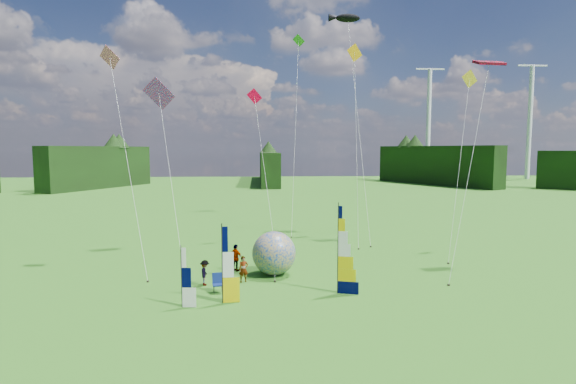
{
  "coord_description": "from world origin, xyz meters",
  "views": [
    {
      "loc": [
        -2.73,
        -21.36,
        7.92
      ],
      "look_at": [
        -1.0,
        4.0,
        5.5
      ],
      "focal_mm": 28.0,
      "sensor_mm": 36.0,
      "label": 1
    }
  ],
  "objects": [
    {
      "name": "turbine_left",
      "position": [
        70.0,
        95.0,
        15.0
      ],
      "size": [
        8.0,
        1.2,
        30.0
      ],
      "primitive_type": null,
      "color": "silver",
      "rests_on": "ground"
    },
    {
      "name": "small_kite_orange",
      "position": [
        5.92,
        17.57,
        9.25
      ],
      "size": [
        7.93,
        12.25,
        18.5
      ],
      "primitive_type": null,
      "rotation": [
        0.0,
        0.0,
        0.36
      ],
      "color": "#F99C09",
      "rests_on": "ground"
    },
    {
      "name": "camp_chair",
      "position": [
        -4.95,
        3.04,
        0.54
      ],
      "size": [
        0.73,
        0.73,
        1.09
      ],
      "primitive_type": null,
      "rotation": [
        0.0,
        0.0,
        0.18
      ],
      "color": "#0A1C52",
      "rests_on": "ground"
    },
    {
      "name": "spectator_b",
      "position": [
        -4.66,
        6.3,
        0.76
      ],
      "size": [
        0.82,
        0.62,
        1.51
      ],
      "primitive_type": "imported",
      "rotation": [
        0.0,
        0.0,
        -0.4
      ],
      "color": "#66594C",
      "rests_on": "ground"
    },
    {
      "name": "feather_banner_main",
      "position": [
        1.64,
        2.52,
        2.43
      ],
      "size": [
        1.29,
        0.46,
        4.87
      ],
      "primitive_type": null,
      "rotation": [
        0.0,
        0.0,
        -0.28
      ],
      "color": "#000333",
      "rests_on": "ground"
    },
    {
      "name": "kite_rainbow_delta",
      "position": [
        -9.29,
        12.75,
        7.36
      ],
      "size": [
        8.19,
        13.15,
        14.72
      ],
      "primitive_type": null,
      "rotation": [
        0.0,
        0.0,
        -0.06
      ],
      "color": "red",
      "rests_on": "ground"
    },
    {
      "name": "small_kite_pink",
      "position": [
        -11.36,
        9.07,
        8.01
      ],
      "size": [
        10.26,
        12.14,
        16.03
      ],
      "primitive_type": null,
      "rotation": [
        0.0,
        0.0,
        -0.38
      ],
      "color": "#DD5775",
      "rests_on": "ground"
    },
    {
      "name": "treeline_ring",
      "position": [
        0.0,
        0.0,
        4.0
      ],
      "size": [
        210.0,
        210.0,
        8.0
      ],
      "primitive_type": null,
      "color": "#16360E",
      "rests_on": "ground"
    },
    {
      "name": "turbine_right",
      "position": [
        45.0,
        102.0,
        15.0
      ],
      "size": [
        8.0,
        1.2,
        30.0
      ],
      "primitive_type": null,
      "color": "silver",
      "rests_on": "ground"
    },
    {
      "name": "spectator_c",
      "position": [
        -5.83,
        4.49,
        0.75
      ],
      "size": [
        0.36,
        0.97,
        1.49
      ],
      "primitive_type": "imported",
      "rotation": [
        0.0,
        0.0,
        1.58
      ],
      "color": "#66594C",
      "rests_on": "ground"
    },
    {
      "name": "spectator_a",
      "position": [
        -3.6,
        5.0,
        0.78
      ],
      "size": [
        0.65,
        0.5,
        1.57
      ],
      "primitive_type": "imported",
      "rotation": [
        0.0,
        0.0,
        0.25
      ],
      "color": "#66594C",
      "rests_on": "ground"
    },
    {
      "name": "side_banner_left",
      "position": [
        -4.57,
        1.36,
        2.01
      ],
      "size": [
        1.11,
        0.18,
        4.01
      ],
      "primitive_type": null,
      "rotation": [
        0.0,
        0.0,
        0.07
      ],
      "color": "#E9C500",
      "rests_on": "ground"
    },
    {
      "name": "side_banner_far",
      "position": [
        -6.56,
        0.86,
        1.53
      ],
      "size": [
        0.92,
        0.18,
        3.05
      ],
      "primitive_type": null,
      "rotation": [
        0.0,
        0.0,
        -0.09
      ],
      "color": "white",
      "rests_on": "ground"
    },
    {
      "name": "small_kite_green",
      "position": [
        1.03,
        23.02,
        10.31
      ],
      "size": [
        5.45,
        11.96,
        20.61
      ],
      "primitive_type": null,
      "rotation": [
        0.0,
        0.0,
        -0.16
      ],
      "color": "green",
      "rests_on": "ground"
    },
    {
      "name": "spectator_d",
      "position": [
        -4.17,
        7.44,
        0.89
      ],
      "size": [
        1.09,
        0.96,
        1.78
      ],
      "primitive_type": "imported",
      "rotation": [
        0.0,
        0.0,
        2.51
      ],
      "color": "#66594C",
      "rests_on": "ground"
    },
    {
      "name": "small_kite_red",
      "position": [
        -2.16,
        15.26,
        6.86
      ],
      "size": [
        5.62,
        9.97,
        13.72
      ],
      "primitive_type": null,
      "rotation": [
        0.0,
        0.0,
        0.2
      ],
      "color": "#F2002F",
      "rests_on": "ground"
    },
    {
      "name": "kite_parafoil",
      "position": [
        10.96,
        6.62,
        8.03
      ],
      "size": [
        10.06,
        11.13,
        16.07
      ],
      "primitive_type": null,
      "rotation": [
        0.0,
        0.0,
        -0.06
      ],
      "color": "red",
      "rests_on": "ground"
    },
    {
      "name": "bol_inflatable",
      "position": [
        -1.72,
        6.48,
        1.38
      ],
      "size": [
        3.17,
        3.17,
        2.77
      ],
      "primitive_type": "sphere",
      "rotation": [
        0.0,
        0.0,
        -0.16
      ],
      "color": "#002F9D",
      "rests_on": "ground"
    },
    {
      "name": "ground",
      "position": [
        0.0,
        0.0,
        0.0
      ],
      "size": [
        220.0,
        220.0,
        0.0
      ],
      "primitive_type": "plane",
      "color": "#308219",
      "rests_on": "ground"
    },
    {
      "name": "kite_whale",
      "position": [
        6.54,
        19.82,
        11.44
      ],
      "size": [
        4.89,
        14.96,
        22.87
      ],
      "primitive_type": null,
      "rotation": [
        0.0,
        0.0,
        0.11
      ],
      "color": "black",
      "rests_on": "ground"
    },
    {
      "name": "small_kite_yellow",
      "position": [
        12.4,
        11.31,
        7.39
      ],
      "size": [
        7.94,
        9.58,
        14.78
      ],
      "primitive_type": null,
      "rotation": [
        0.0,
        0.0,
        0.21
      ],
      "color": "yellow",
      "rests_on": "ground"
    }
  ]
}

